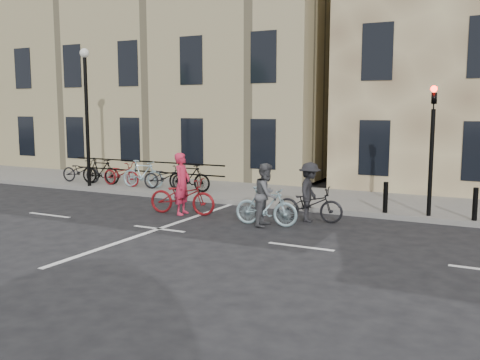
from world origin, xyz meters
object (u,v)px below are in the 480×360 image
at_px(cyclist_grey, 266,201).
at_px(cyclist_dark, 309,198).
at_px(cyclist_pink, 182,193).
at_px(traffic_light, 432,134).
at_px(lamp_post, 86,100).

height_order(cyclist_grey, cyclist_dark, cyclist_grey).
bearing_deg(cyclist_dark, cyclist_grey, 132.95).
relative_size(cyclist_pink, cyclist_dark, 1.11).
xyz_separation_m(traffic_light, cyclist_dark, (-2.99, -1.62, -1.79)).
xyz_separation_m(lamp_post, cyclist_pink, (5.96, -2.44, -2.84)).
relative_size(lamp_post, cyclist_dark, 2.69).
height_order(lamp_post, cyclist_dark, lamp_post).
xyz_separation_m(traffic_light, cyclist_grey, (-3.84, -2.67, -1.76)).
bearing_deg(lamp_post, traffic_light, -0.27).
bearing_deg(lamp_post, cyclist_pink, -22.28).
relative_size(traffic_light, cyclist_pink, 1.79).
distance_m(traffic_light, cyclist_pink, 7.38).
xyz_separation_m(cyclist_pink, cyclist_grey, (2.90, -0.29, 0.05)).
bearing_deg(cyclist_pink, cyclist_dark, -87.48).
relative_size(lamp_post, cyclist_pink, 2.43).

